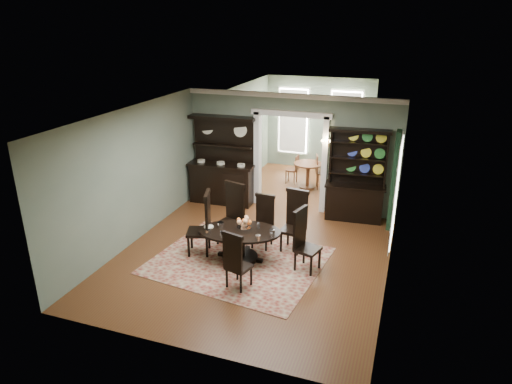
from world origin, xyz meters
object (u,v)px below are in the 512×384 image
dining_table (240,239)px  sideboard (222,173)px  parlor_table (308,172)px  welsh_dresser (355,188)px

dining_table → sideboard: bearing=106.8°
dining_table → parlor_table: parlor_table is taller
sideboard → parlor_table: 2.66m
welsh_dresser → parlor_table: bearing=128.1°
dining_table → parlor_table: size_ratio=2.24×
sideboard → parlor_table: bearing=40.1°
dining_table → parlor_table: 4.66m
sideboard → welsh_dresser: sideboard is taller
parlor_table → sideboard: bearing=-137.6°
dining_table → sideboard: 3.30m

